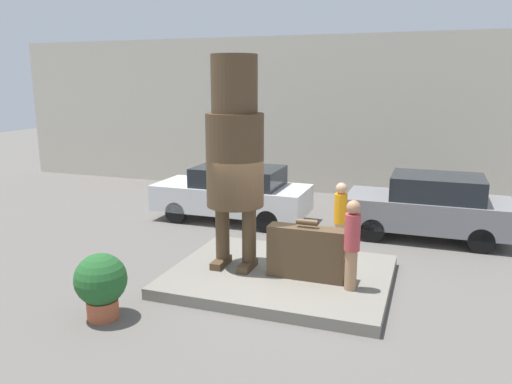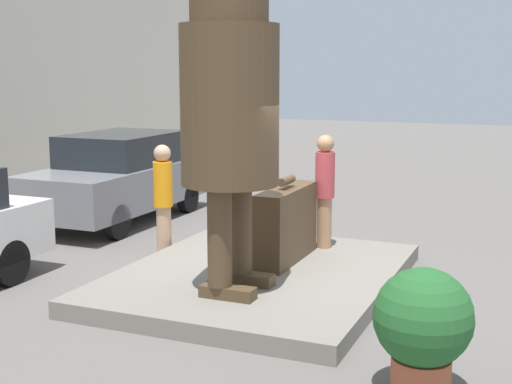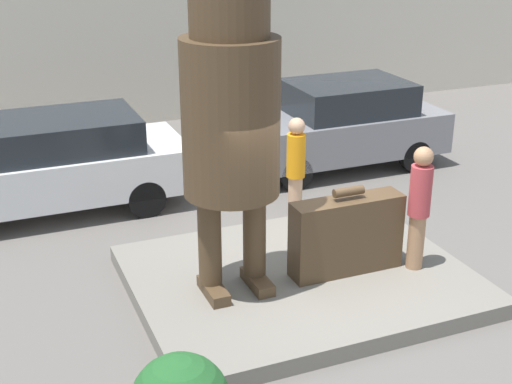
# 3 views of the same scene
# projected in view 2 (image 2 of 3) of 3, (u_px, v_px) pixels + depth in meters

# --- Properties ---
(ground_plane) EXTENTS (60.00, 60.00, 0.00)m
(ground_plane) POSITION_uv_depth(u_px,v_px,m) (259.00, 285.00, 9.72)
(ground_plane) COLOR #605B56
(pedestal) EXTENTS (4.40, 3.52, 0.22)m
(pedestal) POSITION_uv_depth(u_px,v_px,m) (259.00, 277.00, 9.70)
(pedestal) COLOR slate
(pedestal) RESTS_ON ground_plane
(statue_figure) EXTENTS (1.17, 1.17, 4.34)m
(statue_figure) POSITION_uv_depth(u_px,v_px,m) (230.00, 82.00, 8.34)
(statue_figure) COLOR #4C3823
(statue_figure) RESTS_ON pedestal
(giant_suitcase) EXTENTS (1.53, 0.39, 1.21)m
(giant_suitcase) POSITION_uv_depth(u_px,v_px,m) (286.00, 224.00, 10.05)
(giant_suitcase) COLOR #4C3823
(giant_suitcase) RESTS_ON pedestal
(tourist) EXTENTS (0.29, 0.29, 1.72)m
(tourist) POSITION_uv_depth(u_px,v_px,m) (325.00, 186.00, 10.71)
(tourist) COLOR #A87A56
(tourist) RESTS_ON pedestal
(parked_car_grey) EXTENTS (4.12, 1.84, 1.68)m
(parked_car_grey) POSITION_uv_depth(u_px,v_px,m) (119.00, 176.00, 13.69)
(parked_car_grey) COLOR gray
(parked_car_grey) RESTS_ON ground_plane
(planter_pot) EXTENTS (0.90, 0.90, 1.18)m
(planter_pot) POSITION_uv_depth(u_px,v_px,m) (423.00, 324.00, 6.38)
(planter_pot) COLOR #AD5638
(planter_pot) RESTS_ON ground_plane
(worker_hivis) EXTENTS (0.30, 0.30, 1.76)m
(worker_hivis) POSITION_uv_depth(u_px,v_px,m) (163.00, 195.00, 11.09)
(worker_hivis) COLOR tan
(worker_hivis) RESTS_ON ground_plane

